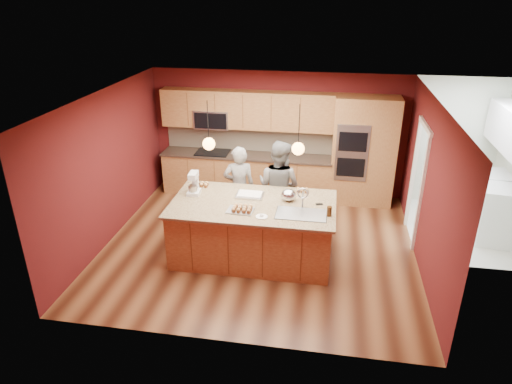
% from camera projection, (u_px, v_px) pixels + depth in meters
% --- Properties ---
extents(floor, '(5.50, 5.50, 0.00)m').
position_uv_depth(floor, '(259.00, 245.00, 8.29)').
color(floor, '#432011').
rests_on(floor, ground).
extents(ceiling, '(5.50, 5.50, 0.00)m').
position_uv_depth(ceiling, '(260.00, 98.00, 7.18)').
color(ceiling, white).
rests_on(ceiling, ground).
extents(wall_back, '(5.50, 0.00, 5.50)m').
position_uv_depth(wall_back, '(278.00, 134.00, 9.98)').
color(wall_back, '#521315').
rests_on(wall_back, ground).
extents(wall_front, '(5.50, 0.00, 5.50)m').
position_uv_depth(wall_front, '(226.00, 255.00, 5.49)').
color(wall_front, '#521315').
rests_on(wall_front, ground).
extents(wall_left, '(0.00, 5.00, 5.00)m').
position_uv_depth(wall_left, '(108.00, 167.00, 8.15)').
color(wall_left, '#521315').
rests_on(wall_left, ground).
extents(wall_right, '(0.00, 5.00, 5.00)m').
position_uv_depth(wall_right, '(428.00, 188.00, 7.32)').
color(wall_right, '#521315').
rests_on(wall_right, ground).
extents(cabinet_run, '(3.74, 0.64, 2.30)m').
position_uv_depth(cabinet_run, '(245.00, 152.00, 10.01)').
color(cabinet_run, brown).
rests_on(cabinet_run, floor).
extents(oven_column, '(1.30, 0.62, 2.30)m').
position_uv_depth(oven_column, '(363.00, 152.00, 9.51)').
color(oven_column, brown).
rests_on(oven_column, floor).
extents(doorway_trim, '(0.08, 1.11, 2.20)m').
position_uv_depth(doorway_trim, '(417.00, 185.00, 8.16)').
color(doorway_trim, white).
rests_on(doorway_trim, wall_right).
extents(pendant_left, '(0.20, 0.20, 0.80)m').
position_uv_depth(pendant_left, '(209.00, 144.00, 7.28)').
color(pendant_left, black).
rests_on(pendant_left, ceiling).
extents(pendant_right, '(0.20, 0.20, 0.80)m').
position_uv_depth(pendant_right, '(298.00, 148.00, 7.07)').
color(pendant_right, black).
rests_on(pendant_right, ceiling).
extents(island, '(2.74, 1.53, 1.39)m').
position_uv_depth(island, '(254.00, 229.00, 7.78)').
color(island, brown).
rests_on(island, floor).
extents(person_left, '(0.67, 0.51, 1.63)m').
position_uv_depth(person_left, '(239.00, 187.00, 8.64)').
color(person_left, black).
rests_on(person_left, floor).
extents(person_right, '(1.06, 0.96, 1.78)m').
position_uv_depth(person_right, '(279.00, 187.00, 8.50)').
color(person_right, slate).
rests_on(person_right, floor).
extents(stand_mixer, '(0.22, 0.29, 0.39)m').
position_uv_depth(stand_mixer, '(194.00, 185.00, 7.87)').
color(stand_mixer, silver).
rests_on(stand_mixer, island).
extents(sheet_cake, '(0.47, 0.35, 0.05)m').
position_uv_depth(sheet_cake, '(250.00, 195.00, 7.83)').
color(sheet_cake, silver).
rests_on(sheet_cake, island).
extents(cooling_rack, '(0.44, 0.33, 0.02)m').
position_uv_depth(cooling_rack, '(240.00, 210.00, 7.31)').
color(cooling_rack, '#A0A3A7').
rests_on(cooling_rack, island).
extents(mixing_bowl, '(0.25, 0.25, 0.21)m').
position_uv_depth(mixing_bowl, '(289.00, 195.00, 7.64)').
color(mixing_bowl, silver).
rests_on(mixing_bowl, island).
extents(plate, '(0.19, 0.19, 0.01)m').
position_uv_depth(plate, '(262.00, 217.00, 7.12)').
color(plate, white).
rests_on(plate, island).
extents(tumbler, '(0.08, 0.08, 0.16)m').
position_uv_depth(tumbler, '(329.00, 211.00, 7.14)').
color(tumbler, '#391F0B').
rests_on(tumbler, island).
extents(phone, '(0.13, 0.09, 0.01)m').
position_uv_depth(phone, '(319.00, 204.00, 7.53)').
color(phone, black).
rests_on(phone, island).
extents(cupcakes_left, '(0.25, 0.17, 0.08)m').
position_uv_depth(cupcakes_left, '(202.00, 184.00, 8.21)').
color(cupcakes_left, tan).
rests_on(cupcakes_left, island).
extents(cupcakes_rack, '(0.33, 0.25, 0.07)m').
position_uv_depth(cupcakes_rack, '(242.00, 208.00, 7.28)').
color(cupcakes_rack, tan).
rests_on(cupcakes_rack, island).
extents(cupcakes_right, '(0.22, 0.14, 0.06)m').
position_uv_depth(cupcakes_right, '(302.00, 190.00, 7.99)').
color(cupcakes_right, tan).
rests_on(cupcakes_right, island).
extents(washer, '(0.74, 0.76, 1.06)m').
position_uv_depth(washer, '(498.00, 215.00, 8.23)').
color(washer, silver).
rests_on(washer, floor).
extents(dryer, '(0.70, 0.72, 1.08)m').
position_uv_depth(dryer, '(486.00, 199.00, 8.84)').
color(dryer, silver).
rests_on(dryer, floor).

